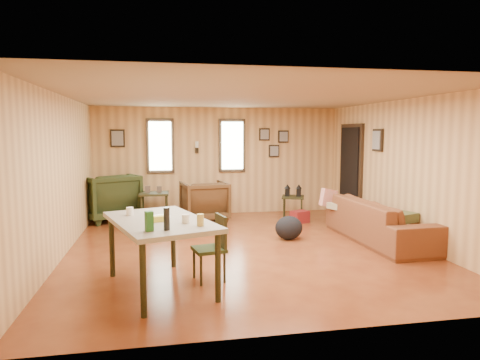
% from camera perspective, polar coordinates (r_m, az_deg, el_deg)
% --- Properties ---
extents(room, '(5.54, 6.04, 2.44)m').
position_cam_1_polar(room, '(7.05, 1.54, 1.17)').
color(room, brown).
rests_on(room, ground).
extents(sofa, '(0.77, 2.44, 0.94)m').
position_cam_1_polar(sofa, '(7.64, 18.29, -4.30)').
color(sofa, brown).
rests_on(sofa, ground).
extents(recliner_brown, '(1.00, 0.95, 0.92)m').
position_cam_1_polar(recliner_brown, '(8.96, -4.77, -2.54)').
color(recliner_brown, '#462C15').
rests_on(recliner_brown, ground).
extents(recliner_green, '(1.39, 1.36, 1.08)m').
position_cam_1_polar(recliner_green, '(9.41, -17.06, -1.87)').
color(recliner_green, '#293417').
rests_on(recliner_green, ground).
extents(end_table, '(0.61, 0.56, 0.75)m').
position_cam_1_polar(end_table, '(9.02, -11.36, -2.85)').
color(end_table, black).
rests_on(end_table, ground).
extents(side_table, '(0.59, 0.59, 0.74)m').
position_cam_1_polar(side_table, '(9.26, 7.08, -2.01)').
color(side_table, black).
rests_on(side_table, ground).
extents(cooler, '(0.41, 0.36, 0.25)m').
position_cam_1_polar(cooler, '(8.88, 7.98, -4.87)').
color(cooler, maroon).
rests_on(cooler, ground).
extents(backpack, '(0.53, 0.43, 0.41)m').
position_cam_1_polar(backpack, '(7.46, 6.53, -6.36)').
color(backpack, black).
rests_on(backpack, ground).
extents(sofa_pillows, '(1.07, 1.92, 0.40)m').
position_cam_1_polar(sofa_pillows, '(7.82, 16.23, -3.70)').
color(sofa_pillows, '#4F5630').
rests_on(sofa_pillows, sofa).
extents(dining_table, '(1.43, 1.85, 1.07)m').
position_cam_1_polar(dining_table, '(5.10, -10.61, -6.03)').
color(dining_table, gray).
rests_on(dining_table, ground).
extents(dining_chair, '(0.44, 0.44, 0.82)m').
position_cam_1_polar(dining_chair, '(5.39, -3.53, -8.50)').
color(dining_chair, '#293417').
rests_on(dining_chair, ground).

